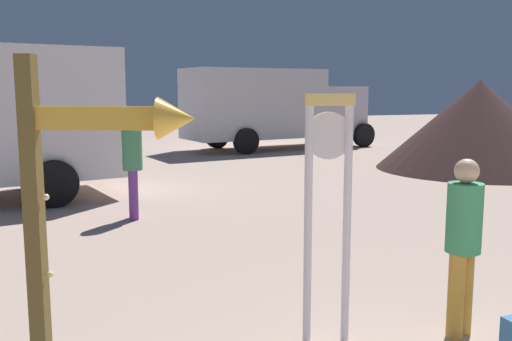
% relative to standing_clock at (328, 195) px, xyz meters
% --- Properties ---
extents(standing_clock, '(0.42, 0.20, 2.19)m').
position_rel_standing_clock_xyz_m(standing_clock, '(0.00, 0.00, 0.00)').
color(standing_clock, white).
rests_on(standing_clock, ground_plane).
extents(arrow_sign, '(1.03, 0.58, 2.44)m').
position_rel_standing_clock_xyz_m(arrow_sign, '(-2.01, -0.75, 0.26)').
color(arrow_sign, brown).
rests_on(arrow_sign, ground_plane).
extents(person_near_clock, '(0.31, 0.31, 1.63)m').
position_rel_standing_clock_xyz_m(person_near_clock, '(1.23, -0.25, -0.43)').
color(person_near_clock, gold).
rests_on(person_near_clock, ground_plane).
extents(person_distant, '(0.34, 0.34, 1.77)m').
position_rel_standing_clock_xyz_m(person_distant, '(-0.89, 5.53, -0.35)').
color(person_distant, '#793D98').
rests_on(person_distant, ground_plane).
extents(box_truck_far, '(7.50, 3.57, 2.94)m').
position_rel_standing_clock_xyz_m(box_truck_far, '(5.65, 15.56, 0.26)').
color(box_truck_far, silver).
rests_on(box_truck_far, ground_plane).
extents(dome_tent, '(5.49, 5.49, 2.48)m').
position_rel_standing_clock_xyz_m(dome_tent, '(8.96, 8.44, -0.10)').
color(dome_tent, '#3A2321').
rests_on(dome_tent, ground_plane).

